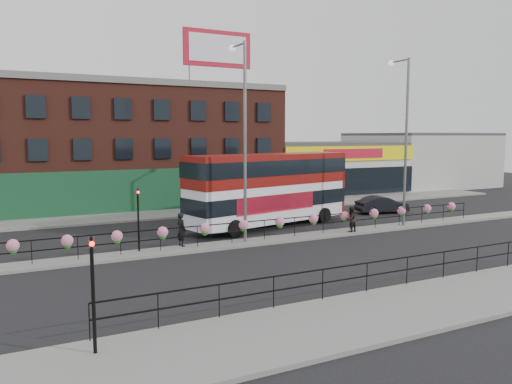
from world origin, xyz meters
name	(u,v)px	position (x,y,z in m)	size (l,w,h in m)	color
ground	(280,240)	(0.00, 0.00, 0.00)	(120.00, 120.00, 0.00)	black
south_pavement	(444,300)	(0.00, -12.00, 0.07)	(60.00, 4.00, 0.15)	gray
north_pavement	(204,211)	(0.00, 12.00, 0.07)	(60.00, 4.00, 0.15)	gray
median	(280,239)	(0.00, 0.00, 0.07)	(60.00, 1.60, 0.15)	gray
yellow_line_inner	(399,285)	(0.00, -9.70, 0.01)	(60.00, 0.10, 0.01)	gold
yellow_line_outer	(402,286)	(0.00, -9.88, 0.01)	(60.00, 0.10, 0.01)	gold
brick_building	(128,146)	(-4.00, 19.96, 5.13)	(25.00, 12.21, 10.30)	brown
supermarket	(318,167)	(16.00, 19.90, 2.65)	(15.00, 12.25, 5.30)	silver
warehouse_east	(420,159)	(30.75, 20.00, 3.15)	(14.50, 12.00, 6.30)	#B1B1AC
billboard	(218,49)	(2.50, 14.99, 13.18)	(6.00, 0.29, 4.40)	#B41328
median_railing	(280,222)	(0.00, 0.00, 1.05)	(30.04, 0.56, 1.23)	black
south_railing	(367,270)	(-2.00, -10.10, 0.96)	(20.04, 0.05, 1.12)	black
double_decker_bus	(270,182)	(1.55, 4.06, 2.95)	(12.20, 5.37, 4.81)	white
car	(382,205)	(12.11, 5.23, 0.67)	(4.27, 2.19, 1.34)	black
pedestrian_a	(181,229)	(-5.71, 0.50, 1.04)	(0.58, 0.74, 1.79)	black
pedestrian_b	(351,219)	(4.76, -0.39, 0.92)	(0.85, 0.72, 1.54)	black
lamp_column_west	(243,124)	(-2.19, 0.30, 6.60)	(0.39, 1.91, 10.88)	slate
lamp_column_east	(403,127)	(9.22, 0.12, 6.54)	(0.39, 1.89, 10.78)	slate
traffic_light_south	(92,269)	(-12.00, -11.01, 2.47)	(0.15, 0.28, 3.65)	black
traffic_light_median	(138,206)	(-8.00, 0.39, 2.47)	(0.15, 0.28, 3.65)	black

